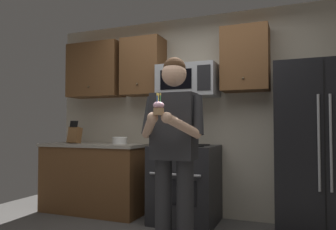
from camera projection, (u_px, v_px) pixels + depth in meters
The scene contains 10 objects.
wall_back at pixel (206, 115), 4.25m from camera, with size 4.40×0.10×2.60m, color #B7AD99.
oven_range at pixel (185, 184), 3.91m from camera, with size 0.76×0.70×0.93m.
microwave at pixel (188, 81), 4.07m from camera, with size 0.74×0.41×0.40m.
refrigerator at pixel (322, 151), 3.34m from camera, with size 0.90×0.75×1.80m.
cabinet_row_upper at pixel (148, 67), 4.34m from camera, with size 2.78×0.36×0.76m.
counter_left at pixel (95, 177), 4.42m from camera, with size 1.44×0.66×0.92m.
knife_block at pixel (75, 135), 4.50m from camera, with size 0.16×0.15×0.32m.
bowl_large_white at pixel (120, 140), 4.30m from camera, with size 0.20×0.20×0.09m.
person at pixel (174, 144), 2.83m from camera, with size 0.60×0.48×1.76m.
cupcake at pixel (159, 108), 2.54m from camera, with size 0.09×0.09×0.17m.
Camera 1 is at (1.12, -2.38, 1.14)m, focal length 34.81 mm.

